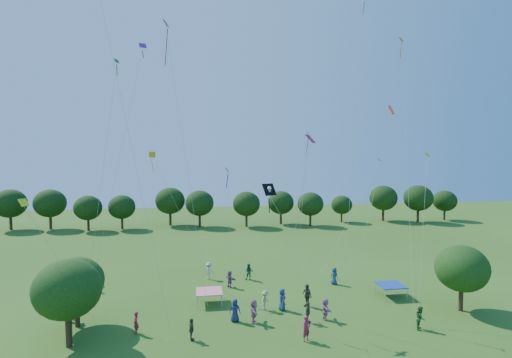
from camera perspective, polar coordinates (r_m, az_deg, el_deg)
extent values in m
cylinder|color=#422B19|center=(30.85, -25.17, -19.14)|extent=(0.42, 0.42, 2.04)
ellipsoid|color=#1D4213|center=(29.86, -25.34, -14.04)|extent=(4.38, 4.38, 3.94)
cylinder|color=#422B19|center=(33.79, -24.16, -17.34)|extent=(0.35, 0.35, 1.70)
ellipsoid|color=#1D4213|center=(32.97, -24.28, -13.23)|extent=(3.96, 3.96, 3.56)
cylinder|color=#422B19|center=(37.72, 27.21, -15.14)|extent=(0.36, 0.36, 1.73)
ellipsoid|color=#1D4213|center=(36.96, 27.34, -11.27)|extent=(4.16, 4.16, 3.74)
cylinder|color=#422B19|center=(77.72, -31.61, -5.42)|extent=(0.45, 0.45, 2.17)
ellipsoid|color=#17340E|center=(77.28, -31.70, -2.99)|extent=(5.22, 5.22, 4.70)
cylinder|color=#422B19|center=(75.14, -27.28, -5.58)|extent=(0.44, 0.44, 2.15)
ellipsoid|color=#17340E|center=(74.70, -27.36, -3.10)|extent=(5.17, 5.17, 4.65)
cylinder|color=#422B19|center=(71.12, -22.82, -6.08)|extent=(0.38, 0.38, 1.87)
ellipsoid|color=#17340E|center=(70.70, -22.88, -3.82)|extent=(4.48, 4.48, 4.03)
cylinder|color=#422B19|center=(70.60, -18.57, -6.06)|extent=(0.38, 0.38, 1.84)
ellipsoid|color=#17340E|center=(70.18, -18.62, -3.81)|extent=(4.42, 4.42, 3.98)
cylinder|color=#422B19|center=(71.98, -12.14, -5.63)|extent=(0.44, 0.44, 2.14)
ellipsoid|color=#17340E|center=(71.52, -12.18, -3.06)|extent=(5.14, 5.14, 4.63)
cylinder|color=#422B19|center=(69.69, -8.04, -5.95)|extent=(0.42, 0.42, 2.03)
ellipsoid|color=#17340E|center=(69.23, -8.07, -3.44)|extent=(4.86, 4.86, 4.37)
cylinder|color=#422B19|center=(69.10, -1.37, -6.02)|extent=(0.40, 0.40, 1.96)
ellipsoid|color=#17340E|center=(68.65, -1.38, -3.57)|extent=(4.71, 4.71, 4.24)
cylinder|color=#422B19|center=(71.64, 3.57, -5.69)|extent=(0.39, 0.39, 1.91)
ellipsoid|color=#17340E|center=(71.21, 3.58, -3.38)|extent=(4.59, 4.59, 4.13)
cylinder|color=#422B19|center=(70.71, 7.77, -5.86)|extent=(0.39, 0.39, 1.89)
ellipsoid|color=#17340E|center=(70.28, 7.79, -3.55)|extent=(4.54, 4.54, 4.08)
cylinder|color=#422B19|center=(75.19, 12.12, -5.44)|extent=(0.33, 0.33, 1.58)
ellipsoid|color=#17340E|center=(74.84, 12.15, -3.63)|extent=(3.80, 3.80, 3.42)
cylinder|color=#422B19|center=(78.59, 17.69, -4.93)|extent=(0.44, 0.44, 2.13)
ellipsoid|color=#17340E|center=(78.16, 17.74, -2.59)|extent=(5.12, 5.12, 4.61)
cylinder|color=#422B19|center=(79.60, 22.11, -4.91)|extent=(0.45, 0.45, 2.18)
ellipsoid|color=#17340E|center=(79.18, 22.17, -2.53)|extent=(5.24, 5.24, 4.72)
cylinder|color=#422B19|center=(83.70, 25.31, -4.70)|extent=(0.37, 0.37, 1.81)
ellipsoid|color=#17340E|center=(83.35, 25.37, -2.83)|extent=(4.35, 4.35, 3.91)
cube|color=red|center=(35.46, -6.71, -15.64)|extent=(2.20, 2.20, 0.08)
cylinder|color=#999999|center=(34.69, -8.37, -17.00)|extent=(0.05, 0.05, 1.10)
cylinder|color=#999999|center=(34.74, -4.92, -16.93)|extent=(0.05, 0.05, 1.10)
cylinder|color=#999999|center=(36.56, -8.38, -15.88)|extent=(0.05, 0.05, 1.10)
cylinder|color=#999999|center=(36.61, -5.12, -15.82)|extent=(0.05, 0.05, 1.10)
cube|color=#1938A3|center=(38.68, 18.70, -14.15)|extent=(2.20, 2.20, 0.08)
cylinder|color=#999999|center=(37.56, 18.00, -15.49)|extent=(0.05, 0.05, 1.10)
cylinder|color=#999999|center=(38.45, 20.76, -15.09)|extent=(0.05, 0.05, 1.10)
cylinder|color=#999999|center=(39.26, 16.66, -14.60)|extent=(0.05, 0.05, 1.10)
cylinder|color=#999999|center=(40.12, 19.33, -14.25)|extent=(0.05, 0.05, 1.10)
imported|color=navy|center=(40.67, 11.12, -13.43)|extent=(0.84, 0.92, 1.66)
imported|color=maroon|center=(29.21, 7.22, -20.43)|extent=(0.78, 0.71, 1.76)
imported|color=#214E34|center=(41.12, -22.12, -13.54)|extent=(0.83, 0.83, 1.54)
imported|color=#A4A383|center=(33.97, 1.31, -16.94)|extent=(0.94, 1.16, 1.62)
imported|color=#484239|center=(31.97, 7.42, -18.37)|extent=(0.82, 1.03, 1.60)
imported|color=#A86290|center=(31.70, -0.32, -18.36)|extent=(0.79, 1.72, 1.78)
imported|color=navy|center=(31.94, -3.02, -18.24)|extent=(0.92, 0.61, 1.73)
imported|color=maroon|center=(34.98, -24.91, -16.55)|extent=(0.77, 0.78, 1.78)
imported|color=#235235|center=(41.19, -0.99, -13.13)|extent=(0.89, 0.60, 1.66)
imported|color=beige|center=(43.05, -22.47, -12.58)|extent=(0.89, 1.29, 1.81)
imported|color=#3C3430|center=(34.86, 7.29, -16.17)|extent=(0.89, 1.23, 1.91)
imported|color=#A9629A|center=(32.63, 9.91, -17.86)|extent=(0.57, 1.56, 1.67)
imported|color=navy|center=(33.97, 3.74, -16.80)|extent=(0.63, 0.95, 1.79)
imported|color=maroon|center=(31.25, -16.79, -19.07)|extent=(0.55, 0.68, 1.58)
imported|color=#275524|center=(32.97, 22.43, -17.86)|extent=(0.81, 0.94, 1.68)
imported|color=beige|center=(41.73, -6.74, -12.88)|extent=(1.21, 1.08, 1.73)
imported|color=#3E3732|center=(29.47, -9.20, -20.46)|extent=(0.46, 0.92, 1.54)
imported|color=#8D527E|center=(39.18, -3.76, -14.07)|extent=(1.22, 1.59, 1.63)
cube|color=black|center=(30.23, 1.90, -1.51)|extent=(1.16, 0.94, 0.87)
cube|color=black|center=(30.43, 1.88, -3.82)|extent=(0.14, 0.27, 1.18)
sphere|color=white|center=(30.17, 1.92, -1.34)|extent=(0.32, 0.32, 0.32)
cylinder|color=white|center=(30.19, 1.92, -1.86)|extent=(0.24, 0.45, 0.30)
cylinder|color=white|center=(30.19, 1.92, -1.86)|extent=(0.24, 0.45, 0.30)
cylinder|color=beige|center=(29.78, 7.09, -10.59)|extent=(4.75, 3.69, 8.33)
cube|color=red|center=(36.27, -12.75, 20.88)|extent=(0.56, 0.79, 0.63)
cube|color=red|center=(35.80, -12.69, 17.88)|extent=(0.36, 0.59, 2.94)
cylinder|color=beige|center=(31.98, -9.99, 2.72)|extent=(3.16, 5.28, 21.95)
cube|color=#ED0D38|center=(25.10, 7.79, 5.71)|extent=(0.83, 0.88, 0.54)
cylinder|color=beige|center=(27.16, 5.53, -7.90)|extent=(1.13, 3.42, 12.11)
cube|color=#DE9F0B|center=(39.89, -14.60, 3.40)|extent=(0.64, 0.35, 0.56)
cube|color=#DE9F0B|center=(39.96, -14.57, 1.94)|extent=(0.22, 0.26, 1.24)
cylinder|color=beige|center=(38.96, -10.63, -5.11)|extent=(5.48, 2.43, 11.09)
cube|color=#E5F315|center=(29.02, -30.26, -2.92)|extent=(0.60, 0.68, 0.46)
cylinder|color=beige|center=(32.48, -26.62, -9.88)|extent=(1.51, 6.44, 8.20)
cube|color=#167B27|center=(30.79, -19.29, 15.63)|extent=(0.41, 0.43, 0.30)
cube|color=#167B27|center=(30.72, -19.24, 14.51)|extent=(0.08, 0.18, 0.75)
cylinder|color=beige|center=(32.14, -21.30, -1.16)|extent=(3.35, 3.22, 17.82)
cube|color=#1811B2|center=(31.29, -4.14, 1.30)|extent=(0.36, 0.50, 0.38)
cube|color=#1811B2|center=(31.39, -4.14, -0.26)|extent=(0.19, 0.24, 1.12)
cylinder|color=beige|center=(32.37, -3.76, -7.87)|extent=(0.45, 0.84, 10.00)
cube|color=#6E1997|center=(36.97, -15.88, 17.87)|extent=(0.70, 0.59, 0.47)
cube|color=#6E1997|center=(36.86, -15.85, 16.79)|extent=(0.12, 0.16, 0.64)
cylinder|color=beige|center=(35.92, -19.21, 1.42)|extent=(4.54, 0.66, 20.37)
cylinder|color=beige|center=(26.44, -17.04, 2.79)|extent=(4.16, 0.21, 22.33)
cube|color=#0B75A6|center=(31.14, 15.11, 22.47)|extent=(0.09, 0.20, 0.82)
cylinder|color=beige|center=(29.45, 13.65, 2.74)|extent=(1.10, 0.47, 22.12)
cube|color=red|center=(26.56, 18.77, 9.31)|extent=(0.47, 0.68, 0.55)
cylinder|color=beige|center=(28.40, 15.71, -5.63)|extent=(1.01, 4.01, 13.94)
cube|color=orange|center=(38.71, 20.04, 18.19)|extent=(0.58, 0.53, 0.44)
cube|color=orange|center=(38.53, 19.97, 16.82)|extent=(0.10, 0.28, 1.22)
cylinder|color=beige|center=(34.42, 20.76, 1.90)|extent=(1.75, 6.09, 21.10)
cube|color=gold|center=(35.40, 23.28, 3.20)|extent=(0.48, 0.43, 0.30)
cylinder|color=beige|center=(33.96, 22.75, -6.58)|extent=(2.36, 3.23, 11.20)
cube|color=#1C9C20|center=(43.86, 17.18, 2.64)|extent=(0.44, 0.46, 0.27)
cylinder|color=beige|center=(41.29, 13.51, -4.97)|extent=(7.27, 3.48, 10.62)
cube|color=#1481CF|center=(33.20, 7.39, 6.47)|extent=(0.39, 0.48, 0.37)
cube|color=#1481CF|center=(33.21, 7.35, 4.81)|extent=(0.17, 0.31, 1.37)
cylinder|color=beige|center=(33.86, 6.52, -4.84)|extent=(0.74, 0.85, 12.93)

